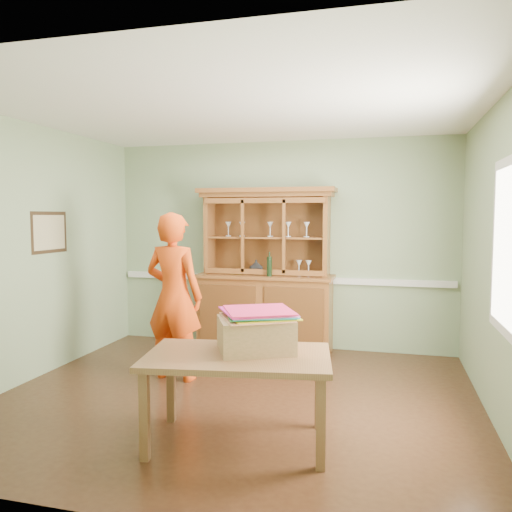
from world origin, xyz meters
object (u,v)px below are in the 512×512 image
(dining_table, at_px, (238,365))
(cardboard_box, at_px, (256,335))
(china_hutch, at_px, (265,293))
(person, at_px, (174,296))

(dining_table, height_order, cardboard_box, cardboard_box)
(china_hutch, height_order, person, china_hutch)
(china_hutch, relative_size, person, 1.18)
(china_hutch, bearing_deg, cardboard_box, -78.04)
(china_hutch, bearing_deg, person, -115.83)
(cardboard_box, distance_m, person, 1.69)
(dining_table, bearing_deg, person, 121.61)
(china_hutch, height_order, cardboard_box, china_hutch)
(china_hutch, xyz_separation_m, cardboard_box, (0.54, -2.55, 0.09))
(china_hutch, distance_m, cardboard_box, 2.61)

